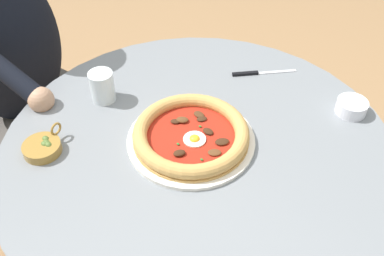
{
  "coord_description": "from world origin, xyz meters",
  "views": [
    {
      "loc": [
        -0.48,
        0.56,
        1.46
      ],
      "look_at": [
        0.04,
        -0.02,
        0.74
      ],
      "focal_mm": 39.99,
      "sensor_mm": 36.0,
      "label": 1
    }
  ],
  "objects": [
    {
      "name": "olive_pan",
      "position": [
        0.26,
        0.27,
        0.73
      ],
      "size": [
        0.09,
        0.11,
        0.05
      ],
      "color": "olive",
      "rests_on": "dining_table"
    },
    {
      "name": "water_glass",
      "position": [
        0.3,
        0.04,
        0.76
      ],
      "size": [
        0.07,
        0.07,
        0.08
      ],
      "color": "silver",
      "rests_on": "dining_table"
    },
    {
      "name": "dining_table",
      "position": [
        0.0,
        0.0,
        0.56
      ],
      "size": [
        0.97,
        0.97,
        0.72
      ],
      "color": "gray",
      "rests_on": "ground"
    },
    {
      "name": "steak_knife",
      "position": [
        0.06,
        -0.32,
        0.72
      ],
      "size": [
        0.13,
        0.15,
        0.01
      ],
      "color": "silver",
      "rests_on": "dining_table"
    },
    {
      "name": "ramekin_capers",
      "position": [
        -0.22,
        -0.35,
        0.74
      ],
      "size": [
        0.08,
        0.08,
        0.04
      ],
      "color": "white",
      "rests_on": "dining_table"
    },
    {
      "name": "diner_person",
      "position": [
        0.72,
        0.08,
        0.53
      ],
      "size": [
        0.52,
        0.38,
        1.18
      ],
      "color": "#282833",
      "rests_on": "ground"
    },
    {
      "name": "pizza_on_plate",
      "position": [
        0.02,
        0.01,
        0.74
      ],
      "size": [
        0.31,
        0.31,
        0.05
      ],
      "color": "white",
      "rests_on": "dining_table"
    }
  ]
}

